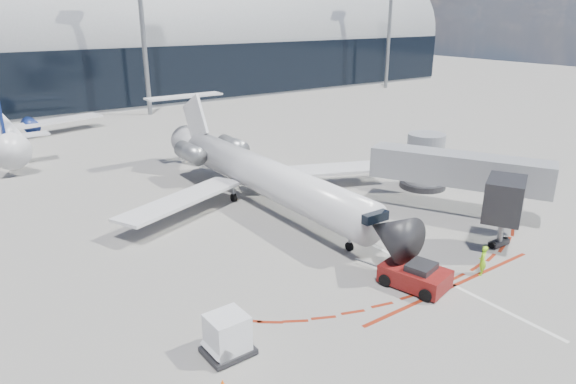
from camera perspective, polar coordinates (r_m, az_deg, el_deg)
ground at (r=38.05m, az=4.19°, el=-3.30°), size 260.00×260.00×0.00m
apron_centerline at (r=39.49m, az=2.35°, el=-2.39°), size 0.25×40.00×0.01m
apron_stop_bar at (r=30.97m, az=17.97°, el=-9.86°), size 14.00×0.25×0.01m
terminal_building at (r=94.86m, az=-22.20°, el=14.31°), size 150.00×24.15×24.00m
jet_bridge at (r=41.85m, az=17.41°, el=2.33°), size 10.03×15.20×4.90m
light_mast_centre at (r=79.89m, az=-15.85°, el=17.15°), size 0.70×0.70×25.00m
light_mast_east at (r=107.84m, az=11.22°, el=17.89°), size 0.70×0.70×25.00m
regional_jet at (r=40.97m, az=-3.27°, el=2.13°), size 24.35×30.03×7.52m
pushback_tug at (r=30.03m, az=13.95°, el=-8.99°), size 3.16×5.85×1.49m
ramp_worker at (r=32.32m, az=20.81°, el=-7.12°), size 0.79×0.71×1.82m
uld_container at (r=23.95m, az=-6.74°, el=-15.54°), size 2.16×1.85×1.98m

